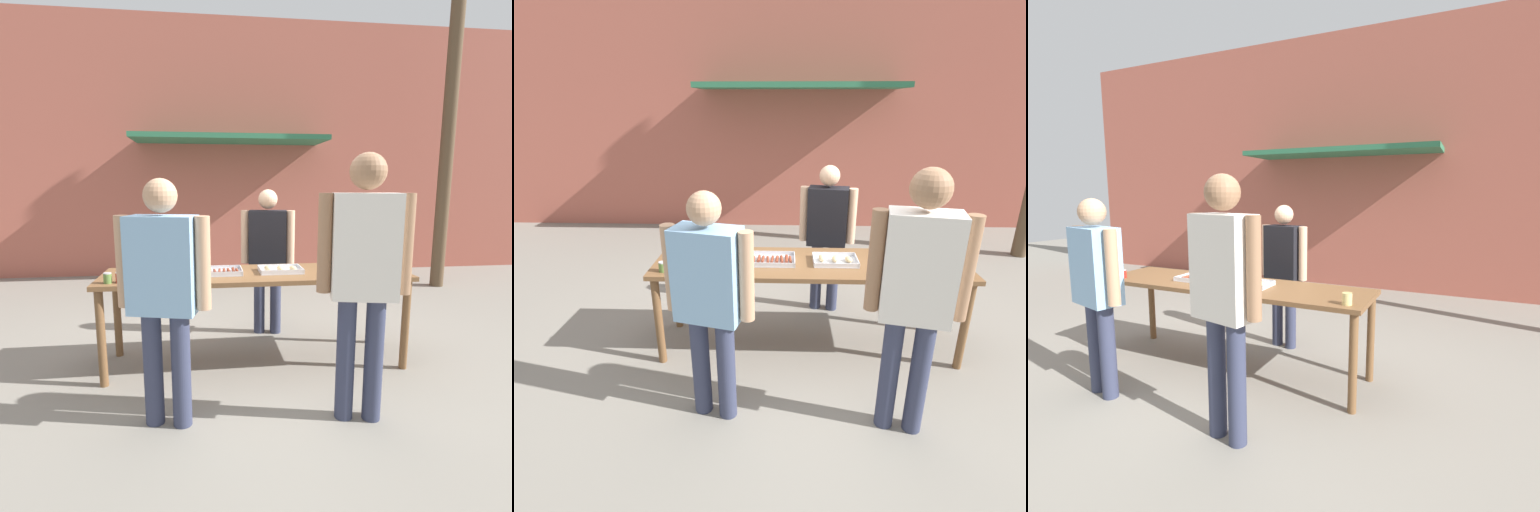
% 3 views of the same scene
% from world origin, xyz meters
% --- Properties ---
extents(ground_plane, '(24.00, 24.00, 0.00)m').
position_xyz_m(ground_plane, '(0.00, 0.00, 0.00)').
color(ground_plane, gray).
extents(building_facade_back, '(12.00, 1.11, 4.50)m').
position_xyz_m(building_facade_back, '(0.00, 3.98, 2.26)').
color(building_facade_back, '#A85647').
rests_on(building_facade_back, ground).
extents(serving_table, '(2.72, 0.73, 0.85)m').
position_xyz_m(serving_table, '(0.00, 0.00, 0.76)').
color(serving_table, brown).
rests_on(serving_table, ground).
extents(food_tray_sausages, '(0.44, 0.29, 0.04)m').
position_xyz_m(food_tray_sausages, '(-0.35, 0.00, 0.87)').
color(food_tray_sausages, silver).
rests_on(food_tray_sausages, serving_table).
extents(food_tray_buns, '(0.39, 0.27, 0.06)m').
position_xyz_m(food_tray_buns, '(0.22, 0.00, 0.87)').
color(food_tray_buns, silver).
rests_on(food_tray_buns, serving_table).
extents(condiment_jar_mustard, '(0.07, 0.07, 0.09)m').
position_xyz_m(condiment_jar_mustard, '(-1.23, -0.25, 0.90)').
color(condiment_jar_mustard, '#567A38').
rests_on(condiment_jar_mustard, serving_table).
extents(condiment_jar_ketchup, '(0.07, 0.07, 0.09)m').
position_xyz_m(condiment_jar_ketchup, '(-1.14, -0.24, 0.90)').
color(condiment_jar_ketchup, '#B22319').
rests_on(condiment_jar_ketchup, serving_table).
extents(beer_cup, '(0.08, 0.08, 0.09)m').
position_xyz_m(beer_cup, '(1.22, -0.25, 0.90)').
color(beer_cup, '#DBC67A').
rests_on(beer_cup, serving_table).
extents(person_server_behind_table, '(0.57, 0.29, 1.59)m').
position_xyz_m(person_server_behind_table, '(0.22, 0.74, 0.94)').
color(person_server_behind_table, '#333851').
rests_on(person_server_behind_table, ground).
extents(person_customer_holding_hotdog, '(0.61, 0.34, 1.67)m').
position_xyz_m(person_customer_holding_hotdog, '(-0.72, -0.90, 0.99)').
color(person_customer_holding_hotdog, '#333851').
rests_on(person_customer_holding_hotdog, ground).
extents(person_customer_with_cup, '(0.61, 0.32, 1.84)m').
position_xyz_m(person_customer_with_cup, '(0.60, -1.00, 1.10)').
color(person_customer_with_cup, '#333851').
rests_on(person_customer_with_cup, ground).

